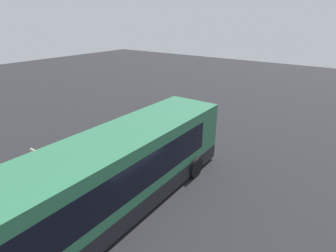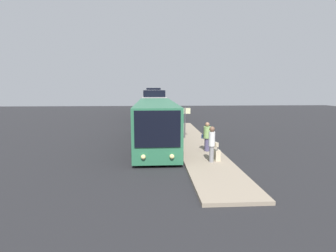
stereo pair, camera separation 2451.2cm
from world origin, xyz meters
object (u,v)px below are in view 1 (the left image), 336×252
(bus_lead, at_px, (103,183))
(suitcase, at_px, (140,136))
(passenger_waiting, at_px, (147,124))
(sign_post, at_px, (41,170))
(passenger_boarding, at_px, (114,138))

(bus_lead, relative_size, suitcase, 15.52)
(bus_lead, height_order, suitcase, bus_lead)
(bus_lead, relative_size, passenger_waiting, 6.71)
(suitcase, relative_size, sign_post, 0.34)
(suitcase, height_order, sign_post, sign_post)
(bus_lead, distance_m, passenger_waiting, 6.38)
(passenger_boarding, bearing_deg, suitcase, -112.55)
(bus_lead, height_order, passenger_waiting, bus_lead)
(suitcase, bearing_deg, sign_post, -171.79)
(passenger_boarding, xyz_separation_m, sign_post, (-4.31, -0.81, 0.58))
(bus_lead, xyz_separation_m, passenger_waiting, (5.72, 2.80, -0.29))
(bus_lead, xyz_separation_m, suitcase, (5.44, 3.16, -1.05))
(passenger_boarding, height_order, sign_post, sign_post)
(passenger_boarding, distance_m, suitcase, 2.20)
(passenger_boarding, relative_size, suitcase, 2.19)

